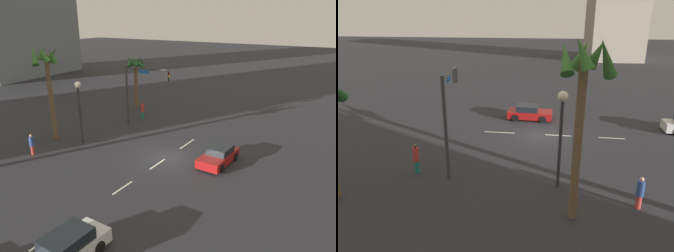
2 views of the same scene
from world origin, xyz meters
The scene contains 13 objects.
ground_plane centered at (0.00, 0.00, 0.00)m, with size 220.00×220.00×0.00m, color #28282D.
lane_stripe_1 centered at (-11.67, 0.00, 0.01)m, with size 1.92×0.14×0.01m, color silver.
lane_stripe_2 centered at (-5.58, 0.00, 0.01)m, with size 2.00×0.14×0.01m, color silver.
lane_stripe_3 centered at (-1.41, 0.00, 0.01)m, with size 2.05×0.14×0.01m, color silver.
lane_stripe_4 centered at (3.36, 0.00, 0.01)m, with size 2.53×0.14×0.01m, color silver.
car_1 centered at (-12.24, -2.12, 0.68)m, with size 4.59×1.88×1.48m.
car_2 centered at (1.20, -3.87, 0.62)m, with size 4.08×2.05×1.33m.
traffic_signal centered at (5.35, 6.41, 4.16)m, with size 0.93×4.75×6.14m.
streetlamp centered at (-1.28, 8.09, 3.93)m, with size 0.56×0.56×5.53m.
pedestrian_0 centered at (-5.25, 9.64, 0.91)m, with size 0.46×0.46×1.74m.
pedestrian_1 centered at (7.22, 7.68, 1.02)m, with size 0.38×0.38×1.92m.
palm_tree_0 centered at (-1.99, 10.92, 6.30)m, with size 2.56×2.30×8.52m.
palm_tree_2 centered at (10.31, 10.78, 4.92)m, with size 2.54×2.62×6.61m.
Camera 1 is at (-19.71, -12.24, 10.72)m, focal length 33.99 mm.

